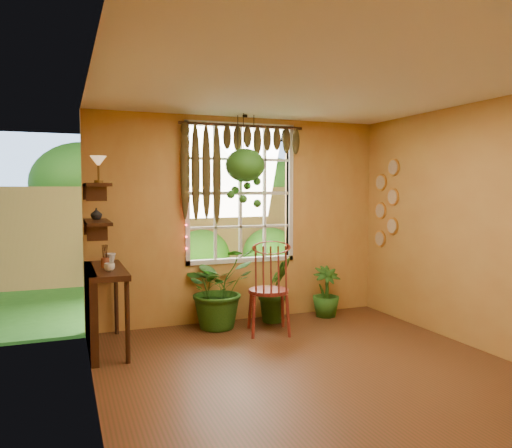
{
  "coord_description": "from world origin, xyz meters",
  "views": [
    {
      "loc": [
        -2.22,
        -4.01,
        1.75
      ],
      "look_at": [
        -0.21,
        1.15,
        1.37
      ],
      "focal_mm": 35.0,
      "sensor_mm": 36.0,
      "label": 1
    }
  ],
  "objects_px": {
    "potted_plant_mid": "(275,289)",
    "hanging_basket": "(245,170)",
    "potted_plant_left": "(218,288)",
    "windsor_chair": "(269,303)",
    "counter_ledge": "(96,300)"
  },
  "relations": [
    {
      "from": "potted_plant_mid",
      "to": "hanging_basket",
      "type": "distance_m",
      "value": 1.62
    },
    {
      "from": "hanging_basket",
      "to": "potted_plant_left",
      "type": "bearing_deg",
      "value": -175.04
    },
    {
      "from": "windsor_chair",
      "to": "hanging_basket",
      "type": "xyz_separation_m",
      "value": [
        -0.12,
        0.51,
        1.62
      ]
    },
    {
      "from": "windsor_chair",
      "to": "counter_ledge",
      "type": "bearing_deg",
      "value": -168.05
    },
    {
      "from": "counter_ledge",
      "to": "hanging_basket",
      "type": "relative_size",
      "value": 1.0
    },
    {
      "from": "potted_plant_left",
      "to": "potted_plant_mid",
      "type": "xyz_separation_m",
      "value": [
        0.78,
        -0.0,
        -0.08
      ]
    },
    {
      "from": "counter_ledge",
      "to": "hanging_basket",
      "type": "bearing_deg",
      "value": 12.08
    },
    {
      "from": "counter_ledge",
      "to": "potted_plant_left",
      "type": "distance_m",
      "value": 1.55
    },
    {
      "from": "counter_ledge",
      "to": "windsor_chair",
      "type": "bearing_deg",
      "value": -3.09
    },
    {
      "from": "potted_plant_mid",
      "to": "hanging_basket",
      "type": "bearing_deg",
      "value": 174.96
    },
    {
      "from": "counter_ledge",
      "to": "potted_plant_mid",
      "type": "height_order",
      "value": "counter_ledge"
    },
    {
      "from": "counter_ledge",
      "to": "windsor_chair",
      "type": "distance_m",
      "value": 2.01
    },
    {
      "from": "windsor_chair",
      "to": "potted_plant_left",
      "type": "bearing_deg",
      "value": 151.03
    },
    {
      "from": "counter_ledge",
      "to": "potted_plant_left",
      "type": "relative_size",
      "value": 1.18
    },
    {
      "from": "counter_ledge",
      "to": "windsor_chair",
      "type": "relative_size",
      "value": 0.91
    }
  ]
}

